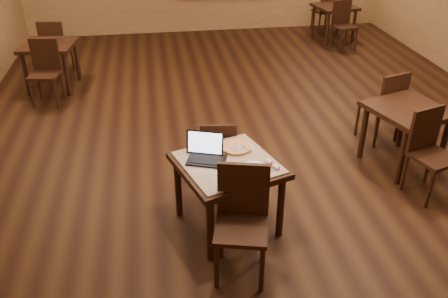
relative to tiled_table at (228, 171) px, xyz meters
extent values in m
plane|color=black|center=(0.71, 2.02, -0.66)|extent=(10.00, 10.00, 0.00)
cylinder|color=black|center=(-0.24, -0.48, -0.31)|extent=(0.07, 0.07, 0.71)
cylinder|color=black|center=(-0.48, 0.24, -0.31)|extent=(0.07, 0.07, 0.71)
cylinder|color=black|center=(0.48, -0.24, -0.31)|extent=(0.07, 0.07, 0.71)
cylinder|color=black|center=(0.24, 0.48, -0.31)|extent=(0.07, 0.07, 0.71)
cube|color=black|center=(0.00, 0.00, 0.06)|extent=(1.16, 1.16, 0.06)
cube|color=#1A59AD|center=(0.00, 0.00, 0.09)|extent=(1.06, 1.06, 0.02)
cylinder|color=black|center=(-0.24, -0.84, -0.42)|extent=(0.04, 0.04, 0.48)
cylinder|color=black|center=(-0.14, -0.46, -0.42)|extent=(0.04, 0.04, 0.48)
cylinder|color=black|center=(0.14, -0.94, -0.42)|extent=(0.04, 0.04, 0.48)
cylinder|color=black|center=(0.24, -0.56, -0.42)|extent=(0.04, 0.04, 0.48)
cube|color=black|center=(0.00, -0.70, -0.15)|extent=(0.55, 0.55, 0.04)
cube|color=black|center=(0.05, -0.50, 0.13)|extent=(0.45, 0.16, 0.52)
cylinder|color=black|center=(0.18, 0.85, -0.45)|extent=(0.04, 0.04, 0.41)
cylinder|color=black|center=(0.15, 0.52, -0.45)|extent=(0.04, 0.04, 0.41)
cylinder|color=black|center=(-0.15, 0.88, -0.45)|extent=(0.04, 0.04, 0.41)
cylinder|color=black|center=(-0.18, 0.55, -0.45)|extent=(0.04, 0.04, 0.41)
cube|color=black|center=(0.00, 0.70, -0.23)|extent=(0.43, 0.43, 0.04)
cube|color=black|center=(-0.02, 0.53, 0.01)|extent=(0.39, 0.08, 0.44)
cube|color=black|center=(-0.20, 0.05, 0.11)|extent=(0.43, 0.36, 0.02)
cube|color=black|center=(-0.20, 0.18, 0.23)|extent=(0.36, 0.17, 0.24)
cube|color=silver|center=(-0.20, 0.17, 0.24)|extent=(0.33, 0.15, 0.21)
cylinder|color=white|center=(0.22, -0.18, 0.11)|extent=(0.27, 0.27, 0.02)
cylinder|color=silver|center=(0.12, 0.24, 0.11)|extent=(0.36, 0.36, 0.01)
cylinder|color=beige|center=(0.12, 0.24, 0.12)|extent=(0.30, 0.30, 0.02)
torus|color=gold|center=(0.12, 0.24, 0.12)|extent=(0.31, 0.31, 0.02)
cube|color=silver|center=(0.14, 0.22, 0.13)|extent=(0.22, 0.28, 0.01)
cylinder|color=white|center=(0.40, -0.14, 0.12)|extent=(0.11, 0.18, 0.04)
cylinder|color=#B0152C|center=(0.40, -0.14, 0.12)|extent=(0.05, 0.05, 0.04)
cylinder|color=black|center=(3.02, 5.51, -0.31)|extent=(0.07, 0.07, 0.70)
cylinder|color=black|center=(2.91, 6.13, -0.31)|extent=(0.07, 0.07, 0.70)
cylinder|color=black|center=(3.64, 5.62, -0.31)|extent=(0.07, 0.07, 0.70)
cylinder|color=black|center=(3.53, 6.24, -0.31)|extent=(0.07, 0.07, 0.70)
cube|color=black|center=(3.27, 5.88, 0.05)|extent=(0.91, 0.91, 0.06)
cylinder|color=black|center=(3.13, 5.03, -0.44)|extent=(0.04, 0.04, 0.44)
cylinder|color=black|center=(3.07, 5.38, -0.44)|extent=(0.04, 0.04, 0.44)
cylinder|color=black|center=(3.48, 5.09, -0.44)|extent=(0.04, 0.04, 0.44)
cylinder|color=black|center=(3.42, 5.44, -0.44)|extent=(0.04, 0.04, 0.44)
cube|color=black|center=(3.27, 5.24, -0.20)|extent=(0.48, 0.48, 0.04)
cube|color=black|center=(3.24, 5.42, 0.06)|extent=(0.41, 0.11, 0.47)
cylinder|color=black|center=(3.42, 6.72, -0.44)|extent=(0.04, 0.04, 0.44)
cylinder|color=black|center=(3.48, 6.37, -0.44)|extent=(0.04, 0.04, 0.44)
cylinder|color=black|center=(3.07, 6.66, -0.44)|extent=(0.04, 0.04, 0.44)
cylinder|color=black|center=(3.13, 6.31, -0.44)|extent=(0.04, 0.04, 0.44)
cube|color=black|center=(3.27, 6.52, -0.20)|extent=(0.48, 0.48, 0.04)
cube|color=black|center=(3.31, 6.33, 0.06)|extent=(0.41, 0.11, 0.47)
cylinder|color=black|center=(-2.67, 3.77, -0.30)|extent=(0.07, 0.07, 0.73)
cylinder|color=black|center=(-2.57, 4.42, -0.30)|extent=(0.07, 0.07, 0.73)
cylinder|color=black|center=(-2.02, 3.68, -0.30)|extent=(0.07, 0.07, 0.73)
cylinder|color=black|center=(-1.92, 4.33, -0.30)|extent=(0.07, 0.07, 0.73)
cube|color=black|center=(-2.29, 4.05, 0.08)|extent=(0.93, 0.93, 0.06)
cylinder|color=black|center=(-2.50, 3.23, -0.43)|extent=(0.04, 0.04, 0.46)
cylinder|color=black|center=(-2.45, 3.59, -0.43)|extent=(0.04, 0.04, 0.46)
cylinder|color=black|center=(-2.14, 3.18, -0.43)|extent=(0.04, 0.04, 0.46)
cylinder|color=black|center=(-2.09, 3.54, -0.43)|extent=(0.04, 0.04, 0.46)
cube|color=black|center=(-2.29, 3.39, -0.18)|extent=(0.49, 0.49, 0.04)
cube|color=black|center=(-2.27, 3.58, 0.09)|extent=(0.43, 0.10, 0.49)
cylinder|color=black|center=(-2.09, 4.87, -0.43)|extent=(0.04, 0.04, 0.46)
cylinder|color=black|center=(-2.14, 4.51, -0.43)|extent=(0.04, 0.04, 0.46)
cylinder|color=black|center=(-2.45, 4.93, -0.43)|extent=(0.04, 0.04, 0.46)
cylinder|color=black|center=(-2.50, 4.56, -0.43)|extent=(0.04, 0.04, 0.46)
cube|color=black|center=(-2.29, 4.72, -0.18)|extent=(0.49, 0.49, 0.04)
cube|color=black|center=(-2.32, 4.52, 0.09)|extent=(0.43, 0.10, 0.49)
cylinder|color=black|center=(2.09, 0.44, -0.30)|extent=(0.07, 0.07, 0.73)
cylinder|color=black|center=(1.89, 1.07, -0.30)|extent=(0.07, 0.07, 0.73)
cylinder|color=black|center=(2.72, 0.63, -0.30)|extent=(0.07, 0.07, 0.73)
cylinder|color=black|center=(2.52, 1.26, -0.30)|extent=(0.07, 0.07, 0.73)
cube|color=black|center=(2.30, 0.85, 0.08)|extent=(1.03, 1.03, 0.06)
cylinder|color=black|center=(2.18, -0.05, -0.43)|extent=(0.04, 0.04, 0.46)
cylinder|color=black|center=(2.07, 0.30, -0.43)|extent=(0.04, 0.04, 0.46)
cylinder|color=black|center=(2.42, 0.41, -0.43)|extent=(0.04, 0.04, 0.46)
cube|color=black|center=(2.30, 0.18, -0.18)|extent=(0.54, 0.54, 0.04)
cube|color=black|center=(2.24, 0.37, 0.09)|extent=(0.42, 0.17, 0.49)
cylinder|color=black|center=(2.42, 1.75, -0.43)|extent=(0.04, 0.04, 0.46)
cylinder|color=black|center=(2.53, 1.40, -0.43)|extent=(0.04, 0.04, 0.46)
cylinder|color=black|center=(2.07, 1.64, -0.43)|extent=(0.04, 0.04, 0.46)
cylinder|color=black|center=(2.18, 1.29, -0.43)|extent=(0.04, 0.04, 0.46)
cube|color=black|center=(2.30, 1.52, -0.18)|extent=(0.54, 0.54, 0.04)
cube|color=black|center=(2.36, 1.33, 0.09)|extent=(0.42, 0.17, 0.49)
camera|label=1|loc=(-0.64, -3.81, 2.49)|focal=38.00mm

